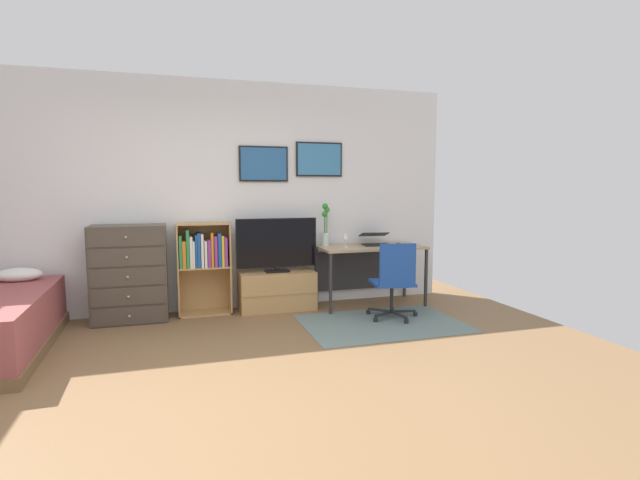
{
  "coord_description": "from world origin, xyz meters",
  "views": [
    {
      "loc": [
        -0.32,
        -3.33,
        1.46
      ],
      "look_at": [
        1.16,
        1.5,
        0.9
      ],
      "focal_mm": 26.75,
      "sensor_mm": 36.0,
      "label": 1
    }
  ],
  "objects_px": {
    "television": "(277,245)",
    "laptop": "(375,240)",
    "bookshelf": "(204,259)",
    "bamboo_vase": "(325,226)",
    "dresser": "(129,273)",
    "office_chair": "(394,279)",
    "wine_glass": "(345,236)",
    "tv_stand": "(277,291)",
    "computer_mouse": "(399,244)",
    "desk": "(368,255)"
  },
  "relations": [
    {
      "from": "wine_glass",
      "to": "dresser",
      "type": "bearing_deg",
      "value": 176.68
    },
    {
      "from": "bamboo_vase",
      "to": "wine_glass",
      "type": "bearing_deg",
      "value": -53.39
    },
    {
      "from": "wine_glass",
      "to": "office_chair",
      "type": "bearing_deg",
      "value": -62.89
    },
    {
      "from": "bookshelf",
      "to": "bamboo_vase",
      "type": "height_order",
      "value": "bamboo_vase"
    },
    {
      "from": "television",
      "to": "office_chair",
      "type": "xyz_separation_m",
      "value": [
        1.14,
        -0.79,
        -0.32
      ]
    },
    {
      "from": "desk",
      "to": "bamboo_vase",
      "type": "bearing_deg",
      "value": 168.29
    },
    {
      "from": "tv_stand",
      "to": "office_chair",
      "type": "relative_size",
      "value": 1.04
    },
    {
      "from": "dresser",
      "to": "office_chair",
      "type": "relative_size",
      "value": 1.23
    },
    {
      "from": "computer_mouse",
      "to": "bookshelf",
      "type": "bearing_deg",
      "value": 175.48
    },
    {
      "from": "bookshelf",
      "to": "bamboo_vase",
      "type": "relative_size",
      "value": 2.02
    },
    {
      "from": "dresser",
      "to": "computer_mouse",
      "type": "relative_size",
      "value": 10.13
    },
    {
      "from": "bookshelf",
      "to": "desk",
      "type": "xyz_separation_m",
      "value": [
        2.0,
        -0.07,
        -0.03
      ]
    },
    {
      "from": "dresser",
      "to": "tv_stand",
      "type": "height_order",
      "value": "dresser"
    },
    {
      "from": "desk",
      "to": "laptop",
      "type": "height_order",
      "value": "laptop"
    },
    {
      "from": "office_chair",
      "to": "laptop",
      "type": "distance_m",
      "value": 0.88
    },
    {
      "from": "computer_mouse",
      "to": "television",
      "type": "bearing_deg",
      "value": 175.36
    },
    {
      "from": "office_chair",
      "to": "television",
      "type": "bearing_deg",
      "value": 154.27
    },
    {
      "from": "bookshelf",
      "to": "television",
      "type": "xyz_separation_m",
      "value": [
        0.84,
        -0.06,
        0.14
      ]
    },
    {
      "from": "tv_stand",
      "to": "television",
      "type": "height_order",
      "value": "television"
    },
    {
      "from": "bookshelf",
      "to": "wine_glass",
      "type": "relative_size",
      "value": 5.87
    },
    {
      "from": "bookshelf",
      "to": "wine_glass",
      "type": "xyz_separation_m",
      "value": [
        1.65,
        -0.2,
        0.23
      ]
    },
    {
      "from": "desk",
      "to": "wine_glass",
      "type": "distance_m",
      "value": 0.46
    },
    {
      "from": "bamboo_vase",
      "to": "television",
      "type": "bearing_deg",
      "value": -170.9
    },
    {
      "from": "tv_stand",
      "to": "wine_glass",
      "type": "distance_m",
      "value": 1.05
    },
    {
      "from": "tv_stand",
      "to": "television",
      "type": "bearing_deg",
      "value": -90.0
    },
    {
      "from": "laptop",
      "to": "tv_stand",
      "type": "bearing_deg",
      "value": -173.09
    },
    {
      "from": "laptop",
      "to": "bamboo_vase",
      "type": "distance_m",
      "value": 0.66
    },
    {
      "from": "tv_stand",
      "to": "computer_mouse",
      "type": "bearing_deg",
      "value": -5.47
    },
    {
      "from": "laptop",
      "to": "wine_glass",
      "type": "bearing_deg",
      "value": -154.98
    },
    {
      "from": "tv_stand",
      "to": "desk",
      "type": "relative_size",
      "value": 0.69
    },
    {
      "from": "desk",
      "to": "computer_mouse",
      "type": "bearing_deg",
      "value": -17.74
    },
    {
      "from": "laptop",
      "to": "bamboo_vase",
      "type": "bearing_deg",
      "value": 179.28
    },
    {
      "from": "dresser",
      "to": "bamboo_vase",
      "type": "relative_size",
      "value": 2.02
    },
    {
      "from": "dresser",
      "to": "tv_stand",
      "type": "bearing_deg",
      "value": 0.53
    },
    {
      "from": "bamboo_vase",
      "to": "office_chair",
      "type": "bearing_deg",
      "value": -60.19
    },
    {
      "from": "dresser",
      "to": "office_chair",
      "type": "distance_m",
      "value": 2.89
    },
    {
      "from": "bookshelf",
      "to": "bamboo_vase",
      "type": "distance_m",
      "value": 1.51
    },
    {
      "from": "bamboo_vase",
      "to": "wine_glass",
      "type": "distance_m",
      "value": 0.31
    },
    {
      "from": "television",
      "to": "laptop",
      "type": "height_order",
      "value": "television"
    },
    {
      "from": "tv_stand",
      "to": "office_chair",
      "type": "height_order",
      "value": "office_chair"
    },
    {
      "from": "wine_glass",
      "to": "bookshelf",
      "type": "bearing_deg",
      "value": 173.16
    },
    {
      "from": "dresser",
      "to": "laptop",
      "type": "bearing_deg",
      "value": 0.07
    },
    {
      "from": "laptop",
      "to": "bamboo_vase",
      "type": "xyz_separation_m",
      "value": [
        -0.63,
        0.09,
        0.18
      ]
    },
    {
      "from": "office_chair",
      "to": "wine_glass",
      "type": "xyz_separation_m",
      "value": [
        -0.34,
        0.66,
        0.42
      ]
    },
    {
      "from": "bookshelf",
      "to": "tv_stand",
      "type": "distance_m",
      "value": 0.94
    },
    {
      "from": "computer_mouse",
      "to": "wine_glass",
      "type": "height_order",
      "value": "wine_glass"
    },
    {
      "from": "television",
      "to": "bamboo_vase",
      "type": "xyz_separation_m",
      "value": [
        0.63,
        0.1,
        0.2
      ]
    },
    {
      "from": "tv_stand",
      "to": "office_chair",
      "type": "bearing_deg",
      "value": -35.41
    },
    {
      "from": "computer_mouse",
      "to": "office_chair",
      "type": "bearing_deg",
      "value": -119.46
    },
    {
      "from": "dresser",
      "to": "wine_glass",
      "type": "distance_m",
      "value": 2.47
    }
  ]
}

